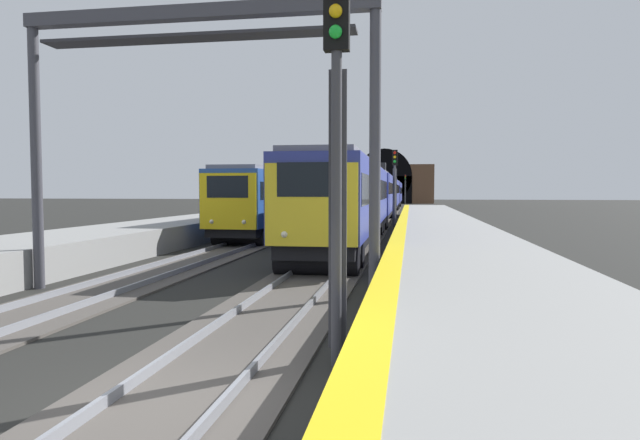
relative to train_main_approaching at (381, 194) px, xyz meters
The scene contains 11 objects.
ground_plane 49.55m from the train_main_approaching, behind, with size 320.00×320.00×0.00m, color black.
platform_right 49.72m from the train_main_approaching, behind, with size 112.00×4.33×1.08m, color gray.
platform_right_edge_strip 49.57m from the train_main_approaching, behind, with size 112.00×0.50×0.01m, color yellow.
track_main_line 49.55m from the train_main_approaching, behind, with size 160.00×2.83×0.21m.
train_main_approaching is the anchor object (origin of this frame).
train_adjacent_platform 12.66m from the train_main_approaching, 156.40° to the left, with size 40.26×3.22×4.79m.
railway_signal_near 47.39m from the train_main_approaching, behind, with size 0.39×0.38×5.82m.
railway_signal_mid 17.50m from the train_main_approaching, behind, with size 0.39×0.38×5.47m.
railway_signal_far 53.11m from the train_main_approaching, ahead, with size 0.39×0.38×5.81m.
overhead_signal_gantry 42.28m from the train_main_approaching, behind, with size 0.70×9.46×7.39m.
tunnel_portal 59.49m from the train_main_approaching, ahead, with size 2.18×20.25×11.34m.
Camera 1 is at (-6.13, -2.94, 2.69)m, focal length 30.92 mm.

